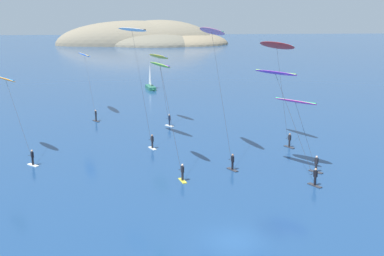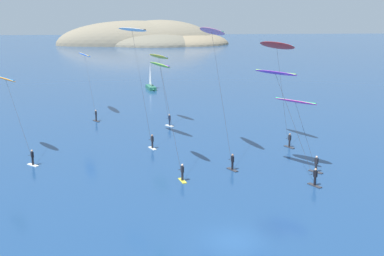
% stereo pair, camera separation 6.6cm
% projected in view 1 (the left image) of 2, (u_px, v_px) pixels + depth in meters
% --- Properties ---
extents(ground_plane, '(600.00, 600.00, 0.00)m').
position_uv_depth(ground_plane, '(234.00, 241.00, 33.82)').
color(ground_plane, navy).
extents(headland_island, '(81.88, 53.33, 23.05)m').
position_uv_depth(headland_island, '(154.00, 44.00, 230.05)').
color(headland_island, '#84755B').
rests_on(headland_island, ground).
extents(sailboat_near, '(2.27, 5.97, 5.70)m').
position_uv_depth(sailboat_near, '(151.00, 86.00, 98.52)').
color(sailboat_near, '#23664C').
rests_on(sailboat_near, ground).
extents(kitesurfer_pink, '(3.57, 9.43, 14.13)m').
position_uv_depth(kitesurfer_pink, '(213.00, 39.00, 50.69)').
color(kitesurfer_pink, '#2D2D33').
rests_on(kitesurfer_pink, ground).
extents(kitesurfer_blue, '(4.14, 9.45, 9.50)m').
position_uv_depth(kitesurfer_blue, '(85.00, 59.00, 73.12)').
color(kitesurfer_blue, '#2D2D33').
rests_on(kitesurfer_blue, ground).
extents(kitesurfer_lime, '(3.58, 7.55, 10.87)m').
position_uv_depth(kitesurfer_lime, '(163.00, 77.00, 47.18)').
color(kitesurfer_lime, yellow).
rests_on(kitesurfer_lime, ground).
extents(kitesurfer_yellow, '(3.67, 5.44, 9.90)m').
position_uv_depth(kitesurfer_yellow, '(160.00, 62.00, 67.34)').
color(kitesurfer_yellow, silver).
rests_on(kitesurfer_yellow, ground).
extents(kitesurfer_orange, '(5.96, 7.65, 8.80)m').
position_uv_depth(kitesurfer_orange, '(8.00, 87.00, 52.24)').
color(kitesurfer_orange, silver).
rests_on(kitesurfer_orange, ground).
extents(kitesurfer_red, '(4.03, 6.28, 12.32)m').
position_uv_depth(kitesurfer_red, '(277.00, 52.00, 56.55)').
color(kitesurfer_red, '#2D2D33').
rests_on(kitesurfer_red, ground).
extents(kitesurfer_magenta, '(4.66, 5.27, 7.18)m').
position_uv_depth(kitesurfer_magenta, '(297.00, 106.00, 48.46)').
color(kitesurfer_magenta, '#2D2D33').
rests_on(kitesurfer_magenta, ground).
extents(kitesurfer_purple, '(5.50, 7.31, 10.28)m').
position_uv_depth(kitesurfer_purple, '(279.00, 83.00, 45.68)').
color(kitesurfer_purple, '#2D2D33').
rests_on(kitesurfer_purple, ground).
extents(kitesurfer_white, '(4.76, 7.12, 13.91)m').
position_uv_depth(kitesurfer_white, '(133.00, 38.00, 56.25)').
color(kitesurfer_white, silver).
rests_on(kitesurfer_white, ground).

